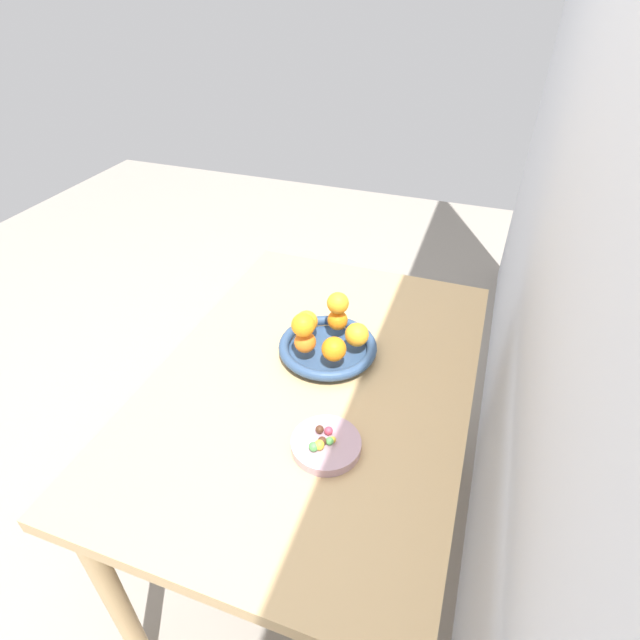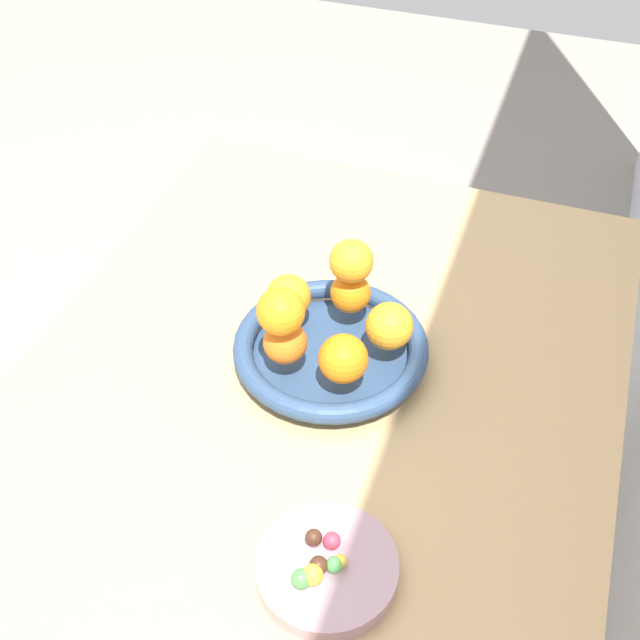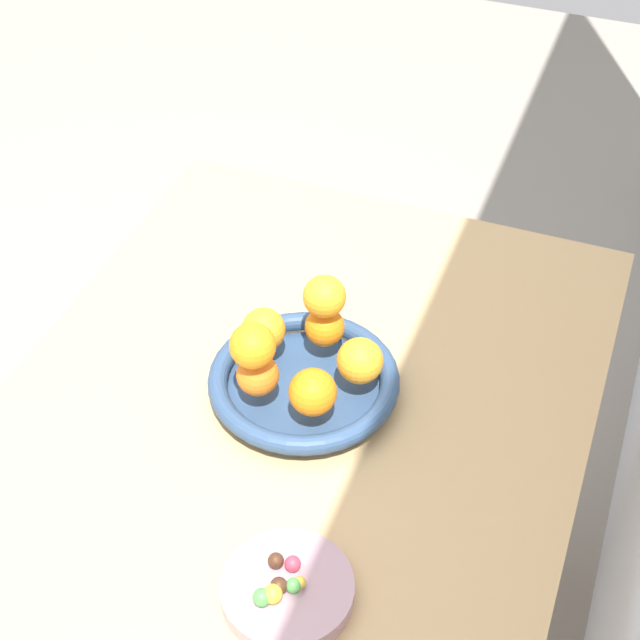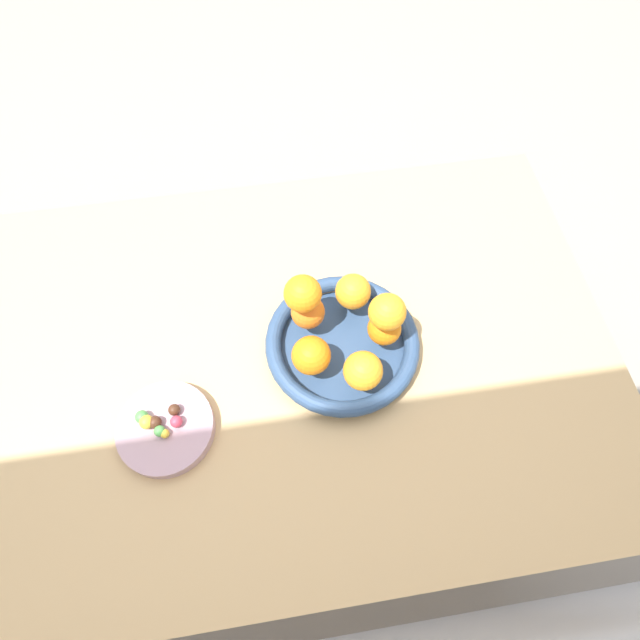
{
  "view_description": "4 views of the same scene",
  "coord_description": "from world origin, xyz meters",
  "px_view_note": "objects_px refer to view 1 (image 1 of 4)",
  "views": [
    {
      "loc": [
        0.85,
        0.32,
        1.58
      ],
      "look_at": [
        -0.09,
        -0.01,
        0.85
      ],
      "focal_mm": 28.0,
      "sensor_mm": 36.0,
      "label": 1
    },
    {
      "loc": [
        0.6,
        0.24,
        1.5
      ],
      "look_at": [
        -0.05,
        0.01,
        0.85
      ],
      "focal_mm": 45.0,
      "sensor_mm": 36.0,
      "label": 2
    },
    {
      "loc": [
        0.74,
        0.35,
        1.69
      ],
      "look_at": [
        -0.13,
        0.02,
        0.84
      ],
      "focal_mm": 55.0,
      "sensor_mm": 36.0,
      "label": 3
    },
    {
      "loc": [
        -0.0,
        0.35,
        1.5
      ],
      "look_at": [
        -0.06,
        -0.01,
        0.82
      ],
      "focal_mm": 28.0,
      "sensor_mm": 36.0,
      "label": 4
    }
  ],
  "objects_px": {
    "orange_3": "(305,342)",
    "candy_ball_2": "(333,440)",
    "candy_ball_0": "(329,431)",
    "dining_table": "(314,401)",
    "orange_2": "(307,322)",
    "fruit_bowl": "(328,348)",
    "candy_ball_4": "(330,441)",
    "orange_4": "(334,349)",
    "candy_ball_6": "(314,447)",
    "orange_6": "(338,303)",
    "candy_ball_5": "(320,429)",
    "candy_dish": "(326,445)",
    "candy_ball_1": "(322,441)",
    "orange_5": "(303,325)",
    "orange_1": "(338,320)",
    "candy_ball_3": "(319,445)",
    "orange_0": "(357,335)"
  },
  "relations": [
    {
      "from": "orange_0",
      "to": "orange_2",
      "type": "distance_m",
      "value": 0.14
    },
    {
      "from": "orange_6",
      "to": "candy_ball_5",
      "type": "relative_size",
      "value": 3.11
    },
    {
      "from": "orange_1",
      "to": "candy_ball_0",
      "type": "height_order",
      "value": "orange_1"
    },
    {
      "from": "orange_3",
      "to": "candy_ball_5",
      "type": "bearing_deg",
      "value": 27.73
    },
    {
      "from": "orange_0",
      "to": "orange_2",
      "type": "relative_size",
      "value": 1.03
    },
    {
      "from": "candy_dish",
      "to": "candy_ball_0",
      "type": "distance_m",
      "value": 0.03
    },
    {
      "from": "candy_ball_4",
      "to": "candy_ball_5",
      "type": "distance_m",
      "value": 0.04
    },
    {
      "from": "orange_2",
      "to": "candy_ball_6",
      "type": "xyz_separation_m",
      "value": [
        0.35,
        0.15,
        -0.04
      ]
    },
    {
      "from": "orange_2",
      "to": "orange_5",
      "type": "distance_m",
      "value": 0.1
    },
    {
      "from": "orange_4",
      "to": "candy_ball_5",
      "type": "xyz_separation_m",
      "value": [
        0.22,
        0.04,
        -0.04
      ]
    },
    {
      "from": "candy_ball_1",
      "to": "candy_ball_2",
      "type": "bearing_deg",
      "value": 125.68
    },
    {
      "from": "orange_1",
      "to": "orange_4",
      "type": "distance_m",
      "value": 0.12
    },
    {
      "from": "candy_ball_1",
      "to": "orange_6",
      "type": "bearing_deg",
      "value": -166.87
    },
    {
      "from": "orange_0",
      "to": "candy_ball_1",
      "type": "height_order",
      "value": "orange_0"
    },
    {
      "from": "orange_4",
      "to": "candy_ball_6",
      "type": "xyz_separation_m",
      "value": [
        0.27,
        0.04,
        -0.04
      ]
    },
    {
      "from": "dining_table",
      "to": "orange_1",
      "type": "distance_m",
      "value": 0.22
    },
    {
      "from": "orange_3",
      "to": "orange_4",
      "type": "relative_size",
      "value": 0.9
    },
    {
      "from": "orange_0",
      "to": "orange_6",
      "type": "height_order",
      "value": "orange_6"
    },
    {
      "from": "orange_1",
      "to": "candy_ball_1",
      "type": "relative_size",
      "value": 2.75
    },
    {
      "from": "fruit_bowl",
      "to": "candy_ball_5",
      "type": "xyz_separation_m",
      "value": [
        0.27,
        0.07,
        0.01
      ]
    },
    {
      "from": "candy_ball_6",
      "to": "orange_3",
      "type": "bearing_deg",
      "value": -155.89
    },
    {
      "from": "orange_3",
      "to": "candy_ball_6",
      "type": "xyz_separation_m",
      "value": [
        0.27,
        0.12,
        -0.04
      ]
    },
    {
      "from": "orange_0",
      "to": "candy_ball_3",
      "type": "bearing_deg",
      "value": 2.98
    },
    {
      "from": "orange_2",
      "to": "candy_ball_6",
      "type": "height_order",
      "value": "orange_2"
    },
    {
      "from": "orange_6",
      "to": "candy_ball_5",
      "type": "bearing_deg",
      "value": 11.71
    },
    {
      "from": "orange_2",
      "to": "candy_ball_0",
      "type": "xyz_separation_m",
      "value": [
        0.3,
        0.16,
        -0.04
      ]
    },
    {
      "from": "orange_6",
      "to": "candy_ball_4",
      "type": "bearing_deg",
      "value": 15.5
    },
    {
      "from": "candy_ball_3",
      "to": "candy_ball_6",
      "type": "bearing_deg",
      "value": -51.42
    },
    {
      "from": "orange_3",
      "to": "candy_ball_1",
      "type": "distance_m",
      "value": 0.29
    },
    {
      "from": "orange_0",
      "to": "candy_ball_6",
      "type": "relative_size",
      "value": 2.96
    },
    {
      "from": "orange_0",
      "to": "candy_ball_4",
      "type": "xyz_separation_m",
      "value": [
        0.31,
        0.03,
        -0.04
      ]
    },
    {
      "from": "orange_6",
      "to": "candy_ball_0",
      "type": "relative_size",
      "value": 3.06
    },
    {
      "from": "candy_dish",
      "to": "fruit_bowl",
      "type": "bearing_deg",
      "value": -161.85
    },
    {
      "from": "orange_3",
      "to": "candy_ball_2",
      "type": "xyz_separation_m",
      "value": [
        0.24,
        0.15,
        -0.04
      ]
    },
    {
      "from": "orange_0",
      "to": "candy_ball_2",
      "type": "bearing_deg",
      "value": 7.08
    },
    {
      "from": "fruit_bowl",
      "to": "candy_ball_4",
      "type": "bearing_deg",
      "value": 19.48
    },
    {
      "from": "candy_ball_4",
      "to": "candy_ball_5",
      "type": "bearing_deg",
      "value": -126.66
    },
    {
      "from": "candy_dish",
      "to": "candy_ball_6",
      "type": "relative_size",
      "value": 7.22
    },
    {
      "from": "orange_3",
      "to": "candy_ball_2",
      "type": "relative_size",
      "value": 3.88
    },
    {
      "from": "candy_ball_0",
      "to": "candy_ball_2",
      "type": "xyz_separation_m",
      "value": [
        0.02,
        0.02,
        -0.0
      ]
    },
    {
      "from": "orange_5",
      "to": "candy_ball_2",
      "type": "distance_m",
      "value": 0.29
    },
    {
      "from": "orange_4",
      "to": "candy_ball_6",
      "type": "height_order",
      "value": "orange_4"
    },
    {
      "from": "dining_table",
      "to": "orange_2",
      "type": "distance_m",
      "value": 0.21
    },
    {
      "from": "orange_1",
      "to": "candy_ball_3",
      "type": "distance_m",
      "value": 0.39
    },
    {
      "from": "orange_4",
      "to": "candy_ball_5",
      "type": "bearing_deg",
      "value": 10.52
    },
    {
      "from": "orange_6",
      "to": "candy_dish",
      "type": "bearing_deg",
      "value": 14.32
    },
    {
      "from": "orange_3",
      "to": "candy_ball_0",
      "type": "xyz_separation_m",
      "value": [
        0.22,
        0.14,
        -0.04
      ]
    },
    {
      "from": "orange_6",
      "to": "candy_ball_6",
      "type": "bearing_deg",
      "value": 10.88
    },
    {
      "from": "candy_ball_3",
      "to": "candy_ball_0",
      "type": "bearing_deg",
      "value": 172.72
    },
    {
      "from": "candy_ball_2",
      "to": "candy_ball_1",
      "type": "bearing_deg",
      "value": -54.32
    }
  ]
}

